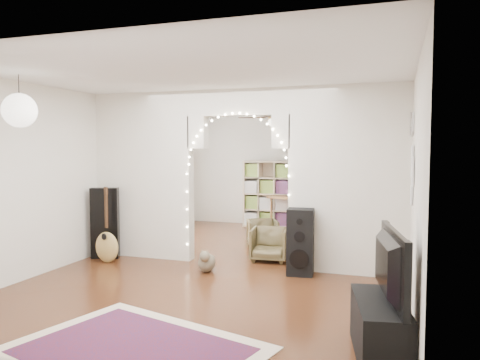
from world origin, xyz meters
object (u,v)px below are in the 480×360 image
(acoustic_guitar, at_px, (107,235))
(media_console, at_px, (379,329))
(floor_speaker, at_px, (300,242))
(dining_chair_right, at_px, (269,244))
(dining_chair_left, at_px, (263,233))
(dining_table, at_px, (299,199))
(bookcase, at_px, (276,194))

(acoustic_guitar, relative_size, media_console, 1.02)
(acoustic_guitar, bearing_deg, floor_speaker, 24.73)
(media_console, bearing_deg, dining_chair_right, 109.96)
(floor_speaker, height_order, dining_chair_left, floor_speaker)
(acoustic_guitar, xyz_separation_m, dining_chair_right, (2.40, 0.94, -0.18))
(dining_table, distance_m, dining_chair_right, 2.97)
(dining_chair_left, bearing_deg, dining_chair_right, -91.80)
(acoustic_guitar, height_order, media_console, acoustic_guitar)
(floor_speaker, distance_m, media_console, 2.66)
(acoustic_guitar, distance_m, bookcase, 4.43)
(acoustic_guitar, distance_m, media_console, 4.71)
(dining_table, bearing_deg, bookcase, 172.66)
(bookcase, distance_m, dining_chair_right, 3.25)
(dining_chair_right, bearing_deg, media_console, -66.16)
(media_console, relative_size, dining_chair_right, 1.72)
(floor_speaker, bearing_deg, dining_chair_right, 127.66)
(dining_table, relative_size, dining_chair_left, 2.42)
(media_console, height_order, bookcase, bookcase)
(dining_chair_left, bearing_deg, dining_table, 58.68)
(dining_table, bearing_deg, acoustic_guitar, -108.59)
(dining_table, bearing_deg, floor_speaker, -66.37)
(media_console, xyz_separation_m, dining_table, (-1.92, 5.99, 0.43))
(dining_table, xyz_separation_m, dining_chair_left, (-0.27, -1.98, -0.43))
(floor_speaker, height_order, dining_chair_right, floor_speaker)
(bookcase, height_order, dining_chair_right, bookcase)
(acoustic_guitar, height_order, dining_chair_left, acoustic_guitar)
(acoustic_guitar, relative_size, dining_chair_left, 1.84)
(floor_speaker, bearing_deg, dining_table, 95.99)
(media_console, bearing_deg, dining_table, 97.17)
(acoustic_guitar, bearing_deg, dining_chair_left, 62.94)
(acoustic_guitar, bearing_deg, media_console, -7.06)
(floor_speaker, bearing_deg, dining_chair_left, 116.29)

